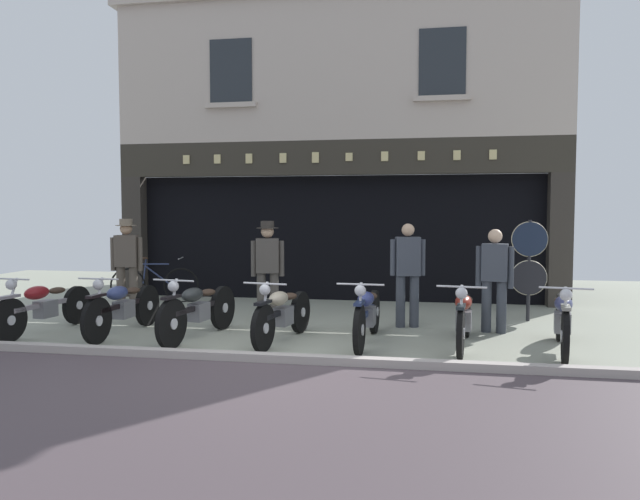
% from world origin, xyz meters
% --- Properties ---
extents(ground, '(21.27, 22.00, 0.18)m').
position_xyz_m(ground, '(0.00, -0.98, -0.04)').
color(ground, '#9B9E8B').
extents(shop_facade, '(9.57, 4.42, 6.38)m').
position_xyz_m(shop_facade, '(-0.00, 7.00, 1.72)').
color(shop_facade, black).
rests_on(shop_facade, ground).
extents(motorcycle_far_left, '(0.62, 2.05, 0.90)m').
position_xyz_m(motorcycle_far_left, '(-3.88, 1.20, 0.42)').
color(motorcycle_far_left, black).
rests_on(motorcycle_far_left, ground).
extents(motorcycle_left, '(0.62, 2.05, 0.92)m').
position_xyz_m(motorcycle_left, '(-2.63, 1.28, 0.43)').
color(motorcycle_left, black).
rests_on(motorcycle_left, ground).
extents(motorcycle_center_left, '(0.62, 2.09, 0.94)m').
position_xyz_m(motorcycle_center_left, '(-1.41, 1.20, 0.44)').
color(motorcycle_center_left, black).
rests_on(motorcycle_center_left, ground).
extents(motorcycle_center, '(0.62, 1.94, 0.92)m').
position_xyz_m(motorcycle_center, '(-0.15, 1.19, 0.42)').
color(motorcycle_center, black).
rests_on(motorcycle_center, ground).
extents(motorcycle_center_right, '(0.62, 2.10, 0.93)m').
position_xyz_m(motorcycle_center_right, '(1.04, 1.31, 0.43)').
color(motorcycle_center_right, black).
rests_on(motorcycle_center_right, ground).
extents(motorcycle_right, '(0.62, 1.99, 0.92)m').
position_xyz_m(motorcycle_right, '(2.35, 1.29, 0.42)').
color(motorcycle_right, black).
rests_on(motorcycle_right, ground).
extents(motorcycle_far_right, '(0.64, 2.06, 0.93)m').
position_xyz_m(motorcycle_far_right, '(3.62, 1.26, 0.43)').
color(motorcycle_far_right, black).
rests_on(motorcycle_far_right, ground).
extents(salesman_left, '(0.55, 0.36, 1.72)m').
position_xyz_m(salesman_left, '(-3.35, 2.77, 0.96)').
color(salesman_left, brown).
rests_on(salesman_left, ground).
extents(shopkeeper_center, '(0.55, 0.37, 1.69)m').
position_xyz_m(shopkeeper_center, '(-0.78, 2.77, 0.95)').
color(shopkeeper_center, '#47423D').
rests_on(shopkeeper_center, ground).
extents(salesman_right, '(0.55, 0.29, 1.66)m').
position_xyz_m(salesman_right, '(1.56, 2.59, 0.92)').
color(salesman_right, '#3D424C').
rests_on(salesman_right, ground).
extents(assistant_far_right, '(0.55, 0.28, 1.58)m').
position_xyz_m(assistant_far_right, '(2.88, 2.38, 0.87)').
color(assistant_far_right, '#3D424C').
rests_on(assistant_far_right, ground).
extents(tyre_sign_pole, '(0.60, 0.06, 1.71)m').
position_xyz_m(tyre_sign_pole, '(3.56, 3.46, 1.04)').
color(tyre_sign_pole, '#232328').
rests_on(tyre_sign_pole, ground).
extents(advert_board_near, '(0.75, 0.03, 1.01)m').
position_xyz_m(advert_board_near, '(-1.45, 5.40, 1.63)').
color(advert_board_near, silver).
extents(leaning_bicycle, '(1.77, 0.57, 0.95)m').
position_xyz_m(leaning_bicycle, '(-3.61, 4.36, 0.38)').
color(leaning_bicycle, black).
rests_on(leaning_bicycle, ground).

